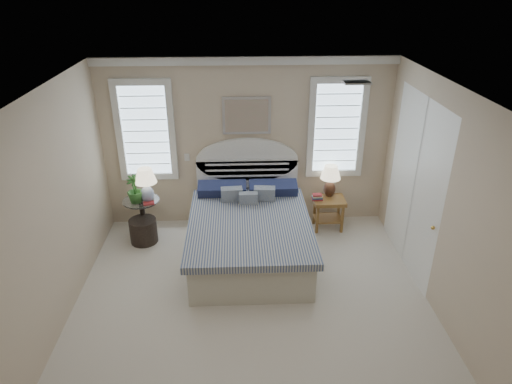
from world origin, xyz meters
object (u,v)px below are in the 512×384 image
object	(u,v)px
nightstand_right	(329,207)
floor_pot	(143,231)
lamp_left	(146,181)
side_table_left	(143,214)
lamp_right	(330,177)
bed	(249,231)

from	to	relation	value
nightstand_right	floor_pot	distance (m)	2.95
nightstand_right	lamp_left	xyz separation A→B (m)	(-2.83, -0.14, 0.57)
floor_pot	side_table_left	bearing A→B (deg)	97.49
side_table_left	lamp_right	world-z (taller)	lamp_right
lamp_right	side_table_left	bearing A→B (deg)	-175.60
bed	side_table_left	bearing A→B (deg)	160.26
side_table_left	floor_pot	bearing A→B (deg)	-82.51
bed	lamp_right	world-z (taller)	bed
bed	floor_pot	bearing A→B (deg)	165.99
bed	nightstand_right	bearing A→B (deg)	28.03
side_table_left	nightstand_right	distance (m)	2.95
lamp_left	bed	bearing A→B (deg)	-19.82
floor_pot	bed	bearing A→B (deg)	-14.01
bed	lamp_left	xyz separation A→B (m)	(-1.53, 0.55, 0.57)
bed	lamp_left	bearing A→B (deg)	160.18
lamp_right	floor_pot	bearing A→B (deg)	-171.98
bed	lamp_right	size ratio (longest dim) A/B	4.35
floor_pot	lamp_right	world-z (taller)	lamp_right
lamp_left	nightstand_right	bearing A→B (deg)	2.81
side_table_left	lamp_right	xyz separation A→B (m)	(2.97, 0.23, 0.46)
bed	side_table_left	world-z (taller)	bed
floor_pot	lamp_right	xyz separation A→B (m)	(2.95, 0.42, 0.66)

